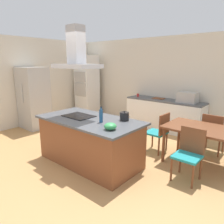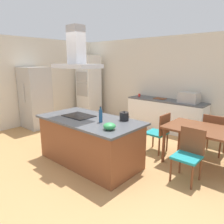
{
  "view_description": "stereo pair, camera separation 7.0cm",
  "coord_description": "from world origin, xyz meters",
  "views": [
    {
      "loc": [
        2.89,
        -2.71,
        1.97
      ],
      "look_at": [
        0.24,
        0.4,
        1.0
      ],
      "focal_mm": 33.96,
      "sensor_mm": 36.0,
      "label": 1
    },
    {
      "loc": [
        2.94,
        -2.66,
        1.97
      ],
      "look_at": [
        0.24,
        0.4,
        1.0
      ],
      "focal_mm": 33.96,
      "sensor_mm": 36.0,
      "label": 2
    }
  ],
  "objects": [
    {
      "name": "cutting_board",
      "position": [
        -0.1,
        2.93,
        0.91
      ],
      "size": [
        0.34,
        0.24,
        0.02
      ],
      "primitive_type": "cube",
      "color": "brown",
      "rests_on": "back_counter"
    },
    {
      "name": "wall_oven_stack",
      "position": [
        -2.9,
        2.65,
        1.1
      ],
      "size": [
        0.7,
        0.66,
        2.2
      ],
      "color": "white",
      "rests_on": "ground"
    },
    {
      "name": "coffee_mug_red",
      "position": [
        -0.79,
        2.87,
        0.95
      ],
      "size": [
        0.08,
        0.08,
        0.09
      ],
      "primitive_type": "cylinder",
      "color": "red",
      "rests_on": "back_counter"
    },
    {
      "name": "kitchen_island",
      "position": [
        0.0,
        0.0,
        0.45
      ],
      "size": [
        2.1,
        1.08,
        0.9
      ],
      "color": "brown",
      "rests_on": "ground"
    },
    {
      "name": "cooktop",
      "position": [
        -0.31,
        0.0,
        0.91
      ],
      "size": [
        0.6,
        0.44,
        0.01
      ],
      "primitive_type": "cube",
      "color": "black",
      "rests_on": "kitchen_island"
    },
    {
      "name": "mixing_bowl",
      "position": [
        0.74,
        -0.24,
        0.96
      ],
      "size": [
        0.21,
        0.21,
        0.11
      ],
      "primitive_type": "ellipsoid",
      "color": "#33934C",
      "rests_on": "kitchen_island"
    },
    {
      "name": "olive_oil_bottle",
      "position": [
        0.33,
        -0.02,
        1.02
      ],
      "size": [
        0.07,
        0.07,
        0.29
      ],
      "color": "navy",
      "rests_on": "kitchen_island"
    },
    {
      "name": "wall_left",
      "position": [
        -3.45,
        1.0,
        1.35
      ],
      "size": [
        0.1,
        8.8,
        2.7
      ],
      "primitive_type": "cube",
      "color": "beige",
      "rests_on": "ground"
    },
    {
      "name": "wall_back",
      "position": [
        0.0,
        3.25,
        1.35
      ],
      "size": [
        7.2,
        0.1,
        2.7
      ],
      "primitive_type": "cube",
      "color": "beige",
      "rests_on": "ground"
    },
    {
      "name": "dining_table",
      "position": [
        1.73,
        1.34,
        0.67
      ],
      "size": [
        1.4,
        0.9,
        0.75
      ],
      "color": "brown",
      "rests_on": "ground"
    },
    {
      "name": "range_hood",
      "position": [
        -0.31,
        0.0,
        2.1
      ],
      "size": [
        0.9,
        0.55,
        0.78
      ],
      "color": "#ADADB2"
    },
    {
      "name": "tea_kettle",
      "position": [
        0.58,
        0.36,
        0.98
      ],
      "size": [
        0.22,
        0.17,
        0.18
      ],
      "color": "black",
      "rests_on": "kitchen_island"
    },
    {
      "name": "back_counter",
      "position": [
        0.13,
        2.88,
        0.45
      ],
      "size": [
        2.27,
        0.62,
        0.9
      ],
      "color": "white",
      "rests_on": "ground"
    },
    {
      "name": "chair_at_left_end",
      "position": [
        0.81,
        1.34,
        0.51
      ],
      "size": [
        0.42,
        0.42,
        0.89
      ],
      "color": "teal",
      "rests_on": "ground"
    },
    {
      "name": "refrigerator",
      "position": [
        -2.98,
        0.54,
        0.91
      ],
      "size": [
        0.8,
        0.73,
        1.82
      ],
      "color": "#B2AFAA",
      "rests_on": "ground"
    },
    {
      "name": "chair_facing_island",
      "position": [
        1.73,
        0.67,
        0.51
      ],
      "size": [
        0.42,
        0.42,
        0.89
      ],
      "color": "teal",
      "rests_on": "ground"
    },
    {
      "name": "ground",
      "position": [
        0.0,
        1.5,
        0.0
      ],
      "size": [
        16.0,
        16.0,
        0.0
      ],
      "primitive_type": "plane",
      "color": "tan"
    },
    {
      "name": "countertop_microwave",
      "position": [
        0.79,
        2.88,
        1.04
      ],
      "size": [
        0.5,
        0.38,
        0.28
      ],
      "primitive_type": "cube",
      "color": "#B2AFAA",
      "rests_on": "back_counter"
    },
    {
      "name": "chair_facing_back_wall",
      "position": [
        1.73,
        2.0,
        0.51
      ],
      "size": [
        0.42,
        0.42,
        0.89
      ],
      "color": "teal",
      "rests_on": "ground"
    }
  ]
}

